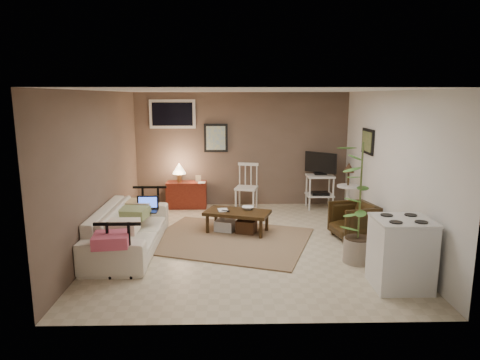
{
  "coord_description": "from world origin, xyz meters",
  "views": [
    {
      "loc": [
        -0.23,
        -6.55,
        2.32
      ],
      "look_at": [
        -0.08,
        0.35,
        0.96
      ],
      "focal_mm": 32.0,
      "sensor_mm": 36.0,
      "label": 1
    }
  ],
  "objects_px": {
    "spindle_chair": "(247,188)",
    "red_console": "(186,192)",
    "sofa": "(129,221)",
    "side_table": "(348,184)",
    "coffee_table": "(237,220)",
    "stove": "(401,253)",
    "armchair": "(354,219)",
    "potted_plant": "(360,199)",
    "tv_stand": "(320,179)"
  },
  "relations": [
    {
      "from": "sofa",
      "to": "side_table",
      "type": "distance_m",
      "value": 4.08
    },
    {
      "from": "red_console",
      "to": "side_table",
      "type": "relative_size",
      "value": 0.87
    },
    {
      "from": "sofa",
      "to": "red_console",
      "type": "relative_size",
      "value": 2.36
    },
    {
      "from": "coffee_table",
      "to": "sofa",
      "type": "height_order",
      "value": "sofa"
    },
    {
      "from": "side_table",
      "to": "sofa",
      "type": "bearing_deg",
      "value": -157.88
    },
    {
      "from": "coffee_table",
      "to": "side_table",
      "type": "xyz_separation_m",
      "value": [
        2.11,
        0.78,
        0.45
      ]
    },
    {
      "from": "coffee_table",
      "to": "tv_stand",
      "type": "relative_size",
      "value": 1.02
    },
    {
      "from": "side_table",
      "to": "armchair",
      "type": "xyz_separation_m",
      "value": [
        -0.19,
        -1.1,
        -0.35
      ]
    },
    {
      "from": "coffee_table",
      "to": "side_table",
      "type": "relative_size",
      "value": 1.09
    },
    {
      "from": "tv_stand",
      "to": "stove",
      "type": "height_order",
      "value": "tv_stand"
    },
    {
      "from": "side_table",
      "to": "potted_plant",
      "type": "distance_m",
      "value": 2.19
    },
    {
      "from": "coffee_table",
      "to": "spindle_chair",
      "type": "xyz_separation_m",
      "value": [
        0.22,
        1.6,
        0.22
      ]
    },
    {
      "from": "sofa",
      "to": "spindle_chair",
      "type": "relative_size",
      "value": 2.38
    },
    {
      "from": "tv_stand",
      "to": "side_table",
      "type": "relative_size",
      "value": 1.07
    },
    {
      "from": "tv_stand",
      "to": "armchair",
      "type": "bearing_deg",
      "value": -85.27
    },
    {
      "from": "sofa",
      "to": "potted_plant",
      "type": "xyz_separation_m",
      "value": [
        3.35,
        -0.6,
        0.49
      ]
    },
    {
      "from": "spindle_chair",
      "to": "potted_plant",
      "type": "bearing_deg",
      "value": -63.63
    },
    {
      "from": "spindle_chair",
      "to": "red_console",
      "type": "bearing_deg",
      "value": 173.97
    },
    {
      "from": "coffee_table",
      "to": "spindle_chair",
      "type": "bearing_deg",
      "value": 82.1
    },
    {
      "from": "tv_stand",
      "to": "side_table",
      "type": "xyz_separation_m",
      "value": [
        0.35,
        -0.85,
        0.06
      ]
    },
    {
      "from": "side_table",
      "to": "spindle_chair",
      "type": "bearing_deg",
      "value": 156.58
    },
    {
      "from": "tv_stand",
      "to": "potted_plant",
      "type": "xyz_separation_m",
      "value": [
        -0.07,
        -2.99,
        0.3
      ]
    },
    {
      "from": "coffee_table",
      "to": "armchair",
      "type": "xyz_separation_m",
      "value": [
        1.92,
        -0.32,
        0.1
      ]
    },
    {
      "from": "side_table",
      "to": "potted_plant",
      "type": "height_order",
      "value": "potted_plant"
    },
    {
      "from": "red_console",
      "to": "spindle_chair",
      "type": "bearing_deg",
      "value": -6.03
    },
    {
      "from": "red_console",
      "to": "potted_plant",
      "type": "distance_m",
      "value": 4.17
    },
    {
      "from": "tv_stand",
      "to": "potted_plant",
      "type": "distance_m",
      "value": 3.0
    },
    {
      "from": "red_console",
      "to": "side_table",
      "type": "distance_m",
      "value": 3.32
    },
    {
      "from": "coffee_table",
      "to": "side_table",
      "type": "height_order",
      "value": "side_table"
    },
    {
      "from": "side_table",
      "to": "stove",
      "type": "relative_size",
      "value": 1.25
    },
    {
      "from": "spindle_chair",
      "to": "side_table",
      "type": "xyz_separation_m",
      "value": [
        1.89,
        -0.82,
        0.24
      ]
    },
    {
      "from": "red_console",
      "to": "stove",
      "type": "distance_m",
      "value": 4.93
    },
    {
      "from": "sofa",
      "to": "tv_stand",
      "type": "height_order",
      "value": "tv_stand"
    },
    {
      "from": "red_console",
      "to": "armchair",
      "type": "distance_m",
      "value": 3.61
    },
    {
      "from": "potted_plant",
      "to": "sofa",
      "type": "bearing_deg",
      "value": 169.83
    },
    {
      "from": "coffee_table",
      "to": "side_table",
      "type": "bearing_deg",
      "value": 20.38
    },
    {
      "from": "potted_plant",
      "to": "red_console",
      "type": "bearing_deg",
      "value": 131.54
    },
    {
      "from": "tv_stand",
      "to": "side_table",
      "type": "height_order",
      "value": "tv_stand"
    },
    {
      "from": "coffee_table",
      "to": "sofa",
      "type": "distance_m",
      "value": 1.84
    },
    {
      "from": "red_console",
      "to": "side_table",
      "type": "height_order",
      "value": "side_table"
    },
    {
      "from": "spindle_chair",
      "to": "side_table",
      "type": "relative_size",
      "value": 0.86
    },
    {
      "from": "coffee_table",
      "to": "spindle_chair",
      "type": "height_order",
      "value": "spindle_chair"
    },
    {
      "from": "coffee_table",
      "to": "stove",
      "type": "xyz_separation_m",
      "value": [
        1.97,
        -2.16,
        0.21
      ]
    },
    {
      "from": "side_table",
      "to": "coffee_table",
      "type": "bearing_deg",
      "value": -159.62
    },
    {
      "from": "spindle_chair",
      "to": "side_table",
      "type": "distance_m",
      "value": 2.07
    },
    {
      "from": "red_console",
      "to": "sofa",
      "type": "bearing_deg",
      "value": -103.92
    },
    {
      "from": "coffee_table",
      "to": "tv_stand",
      "type": "distance_m",
      "value": 2.43
    },
    {
      "from": "sofa",
      "to": "spindle_chair",
      "type": "xyz_separation_m",
      "value": [
        1.89,
        2.35,
        0.0
      ]
    },
    {
      "from": "tv_stand",
      "to": "armchair",
      "type": "height_order",
      "value": "tv_stand"
    },
    {
      "from": "sofa",
      "to": "red_console",
      "type": "bearing_deg",
      "value": -13.92
    }
  ]
}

